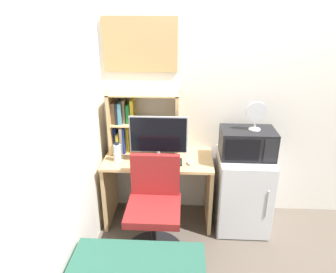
{
  "coord_description": "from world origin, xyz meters",
  "views": [
    {
      "loc": [
        -0.74,
        -3.11,
        2.15
      ],
      "look_at": [
        -0.9,
        -0.31,
        1.0
      ],
      "focal_mm": 33.2,
      "sensor_mm": 36.0,
      "label": 1
    }
  ],
  "objects_px": {
    "water_bottle": "(117,153)",
    "microwave": "(247,143)",
    "computer_mouse": "(190,162)",
    "wall_corkboard": "(140,45)",
    "monitor": "(158,137)",
    "hutch_bookshelf": "(133,121)",
    "mini_fridge": "(242,192)",
    "desk_chair": "(154,214)",
    "desk_fan": "(256,114)",
    "keyboard": "(159,162)"
  },
  "relations": [
    {
      "from": "water_bottle",
      "to": "microwave",
      "type": "distance_m",
      "value": 1.27
    },
    {
      "from": "computer_mouse",
      "to": "wall_corkboard",
      "type": "distance_m",
      "value": 1.24
    },
    {
      "from": "monitor",
      "to": "wall_corkboard",
      "type": "xyz_separation_m",
      "value": [
        -0.2,
        0.34,
        0.82
      ]
    },
    {
      "from": "hutch_bookshelf",
      "to": "computer_mouse",
      "type": "xyz_separation_m",
      "value": [
        0.58,
        -0.27,
        -0.32
      ]
    },
    {
      "from": "microwave",
      "to": "mini_fridge",
      "type": "bearing_deg",
      "value": -90.36
    },
    {
      "from": "water_bottle",
      "to": "computer_mouse",
      "type": "bearing_deg",
      "value": -1.89
    },
    {
      "from": "hutch_bookshelf",
      "to": "microwave",
      "type": "height_order",
      "value": "hutch_bookshelf"
    },
    {
      "from": "hutch_bookshelf",
      "to": "monitor",
      "type": "distance_m",
      "value": 0.37
    },
    {
      "from": "desk_chair",
      "to": "wall_corkboard",
      "type": "relative_size",
      "value": 1.28
    },
    {
      "from": "mini_fridge",
      "to": "desk_fan",
      "type": "xyz_separation_m",
      "value": [
        0.05,
        -0.0,
        0.84
      ]
    },
    {
      "from": "monitor",
      "to": "wall_corkboard",
      "type": "height_order",
      "value": "wall_corkboard"
    },
    {
      "from": "mini_fridge",
      "to": "wall_corkboard",
      "type": "height_order",
      "value": "wall_corkboard"
    },
    {
      "from": "desk_fan",
      "to": "monitor",
      "type": "bearing_deg",
      "value": -177.93
    },
    {
      "from": "wall_corkboard",
      "to": "water_bottle",
      "type": "bearing_deg",
      "value": -120.91
    },
    {
      "from": "monitor",
      "to": "desk_fan",
      "type": "distance_m",
      "value": 0.94
    },
    {
      "from": "hutch_bookshelf",
      "to": "water_bottle",
      "type": "height_order",
      "value": "hutch_bookshelf"
    },
    {
      "from": "keyboard",
      "to": "computer_mouse",
      "type": "xyz_separation_m",
      "value": [
        0.3,
        -0.01,
        0.01
      ]
    },
    {
      "from": "desk_chair",
      "to": "keyboard",
      "type": "bearing_deg",
      "value": 86.62
    },
    {
      "from": "microwave",
      "to": "wall_corkboard",
      "type": "xyz_separation_m",
      "value": [
        -1.06,
        0.3,
        0.88
      ]
    },
    {
      "from": "desk_fan",
      "to": "water_bottle",
      "type": "bearing_deg",
      "value": -178.16
    },
    {
      "from": "computer_mouse",
      "to": "wall_corkboard",
      "type": "bearing_deg",
      "value": 143.36
    },
    {
      "from": "monitor",
      "to": "wall_corkboard",
      "type": "relative_size",
      "value": 0.77
    },
    {
      "from": "mini_fridge",
      "to": "microwave",
      "type": "height_order",
      "value": "microwave"
    },
    {
      "from": "monitor",
      "to": "hutch_bookshelf",
      "type": "bearing_deg",
      "value": 139.34
    },
    {
      "from": "monitor",
      "to": "computer_mouse",
      "type": "xyz_separation_m",
      "value": [
        0.31,
        -0.03,
        -0.25
      ]
    },
    {
      "from": "water_bottle",
      "to": "desk_chair",
      "type": "relative_size",
      "value": 0.21
    },
    {
      "from": "computer_mouse",
      "to": "wall_corkboard",
      "type": "height_order",
      "value": "wall_corkboard"
    },
    {
      "from": "monitor",
      "to": "computer_mouse",
      "type": "distance_m",
      "value": 0.39
    },
    {
      "from": "keyboard",
      "to": "desk_fan",
      "type": "height_order",
      "value": "desk_fan"
    },
    {
      "from": "microwave",
      "to": "wall_corkboard",
      "type": "bearing_deg",
      "value": 164.02
    },
    {
      "from": "keyboard",
      "to": "desk_chair",
      "type": "distance_m",
      "value": 0.51
    },
    {
      "from": "desk_fan",
      "to": "wall_corkboard",
      "type": "xyz_separation_m",
      "value": [
        -1.11,
        0.31,
        0.59
      ]
    },
    {
      "from": "hutch_bookshelf",
      "to": "keyboard",
      "type": "height_order",
      "value": "hutch_bookshelf"
    },
    {
      "from": "mini_fridge",
      "to": "microwave",
      "type": "bearing_deg",
      "value": 89.64
    },
    {
      "from": "microwave",
      "to": "desk_chair",
      "type": "relative_size",
      "value": 0.55
    },
    {
      "from": "monitor",
      "to": "microwave",
      "type": "bearing_deg",
      "value": 2.61
    },
    {
      "from": "water_bottle",
      "to": "microwave",
      "type": "relative_size",
      "value": 0.38
    },
    {
      "from": "computer_mouse",
      "to": "desk_chair",
      "type": "xyz_separation_m",
      "value": [
        -0.32,
        -0.36,
        -0.36
      ]
    },
    {
      "from": "hutch_bookshelf",
      "to": "computer_mouse",
      "type": "height_order",
      "value": "hutch_bookshelf"
    },
    {
      "from": "hutch_bookshelf",
      "to": "desk_chair",
      "type": "height_order",
      "value": "hutch_bookshelf"
    },
    {
      "from": "monitor",
      "to": "wall_corkboard",
      "type": "bearing_deg",
      "value": 120.2
    },
    {
      "from": "mini_fridge",
      "to": "desk_fan",
      "type": "relative_size",
      "value": 2.93
    },
    {
      "from": "desk_fan",
      "to": "wall_corkboard",
      "type": "bearing_deg",
      "value": 164.48
    },
    {
      "from": "mini_fridge",
      "to": "microwave",
      "type": "distance_m",
      "value": 0.55
    },
    {
      "from": "keyboard",
      "to": "water_bottle",
      "type": "xyz_separation_m",
      "value": [
        -0.42,
        0.02,
        0.08
      ]
    },
    {
      "from": "desk_chair",
      "to": "computer_mouse",
      "type": "bearing_deg",
      "value": 48.51
    },
    {
      "from": "hutch_bookshelf",
      "to": "keyboard",
      "type": "distance_m",
      "value": 0.51
    },
    {
      "from": "microwave",
      "to": "wall_corkboard",
      "type": "relative_size",
      "value": 0.71
    },
    {
      "from": "keyboard",
      "to": "desk_chair",
      "type": "height_order",
      "value": "desk_chair"
    },
    {
      "from": "desk_fan",
      "to": "wall_corkboard",
      "type": "distance_m",
      "value": 1.3
    }
  ]
}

